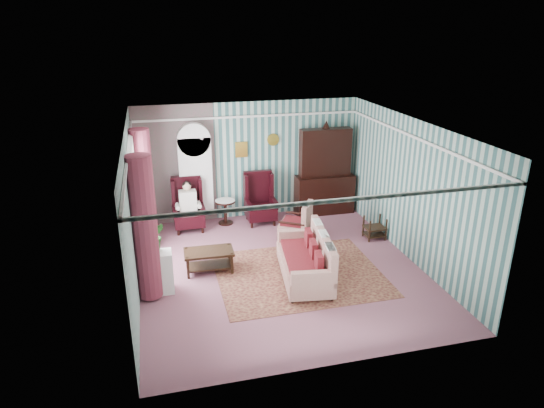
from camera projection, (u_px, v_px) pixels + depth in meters
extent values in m
plane|color=#915466|center=(280.00, 269.00, 9.77)|extent=(6.00, 6.00, 0.00)
cube|color=#366260|center=(249.00, 161.00, 11.98)|extent=(5.50, 0.02, 2.90)
cube|color=#366260|center=(339.00, 277.00, 6.54)|extent=(5.50, 0.02, 2.90)
cube|color=#366260|center=(132.00, 215.00, 8.63)|extent=(0.02, 6.00, 2.90)
cube|color=#366260|center=(411.00, 190.00, 9.89)|extent=(0.02, 6.00, 2.90)
cube|color=silver|center=(281.00, 127.00, 8.74)|extent=(5.50, 6.00, 0.02)
cube|color=#8B475F|center=(176.00, 166.00, 11.56)|extent=(1.90, 0.01, 2.90)
cube|color=silver|center=(281.00, 146.00, 8.87)|extent=(5.50, 6.00, 0.05)
cube|color=white|center=(134.00, 198.00, 9.15)|extent=(0.04, 1.50, 1.90)
cylinder|color=maroon|center=(144.00, 229.00, 8.30)|extent=(0.44, 0.44, 2.60)
cylinder|color=maroon|center=(144.00, 190.00, 10.21)|extent=(0.44, 0.44, 2.60)
cube|color=gold|center=(241.00, 150.00, 11.80)|extent=(0.30, 0.03, 0.38)
cube|color=white|center=(196.00, 179.00, 11.64)|extent=(0.80, 0.28, 2.24)
cube|color=black|center=(325.00, 169.00, 12.25)|extent=(1.50, 0.56, 2.36)
cube|color=black|center=(188.00, 205.00, 11.41)|extent=(0.76, 0.80, 1.25)
cube|color=black|center=(260.00, 199.00, 11.81)|extent=(0.76, 0.80, 1.25)
cylinder|color=black|center=(225.00, 212.00, 11.86)|extent=(0.50, 0.50, 0.60)
cube|color=black|center=(375.00, 227.00, 11.06)|extent=(0.45, 0.38, 0.54)
cube|color=white|center=(158.00, 273.00, 8.81)|extent=(0.55, 0.35, 0.80)
cube|color=#46171F|center=(299.00, 274.00, 9.57)|extent=(3.20, 2.60, 0.01)
cube|color=beige|center=(304.00, 257.00, 9.24)|extent=(1.36, 2.04, 0.93)
cube|color=#B5A38C|center=(295.00, 219.00, 10.96)|extent=(1.01, 1.01, 0.97)
cube|color=black|center=(209.00, 261.00, 9.63)|extent=(0.99, 0.58, 0.44)
imported|color=#23591B|center=(149.00, 247.00, 8.45)|extent=(0.40, 0.37, 0.38)
imported|color=#19501A|center=(156.00, 236.00, 8.72)|extent=(0.30, 0.25, 0.51)
imported|color=#1B5720|center=(152.00, 242.00, 8.70)|extent=(0.23, 0.23, 0.35)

